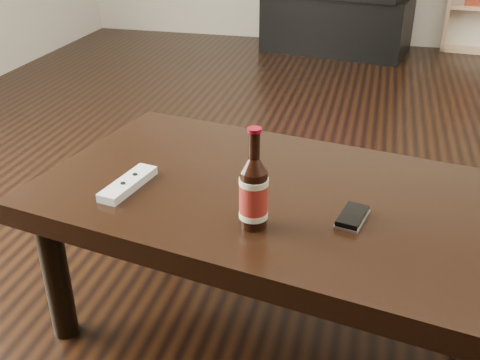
% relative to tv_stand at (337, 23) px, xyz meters
% --- Properties ---
extents(floor, '(5.00, 6.00, 0.01)m').
position_rel_tv_stand_xyz_m(floor, '(0.45, -2.72, -0.21)').
color(floor, black).
rests_on(floor, ground).
extents(tv_stand, '(1.10, 0.69, 0.41)m').
position_rel_tv_stand_xyz_m(tv_stand, '(0.00, 0.00, 0.00)').
color(tv_stand, black).
rests_on(tv_stand, floor).
extents(coffee_table, '(1.25, 0.87, 0.43)m').
position_rel_tv_stand_xyz_m(coffee_table, '(0.11, -3.05, 0.17)').
color(coffee_table, black).
rests_on(coffee_table, floor).
extents(beer_bottle, '(0.08, 0.08, 0.23)m').
position_rel_tv_stand_xyz_m(beer_bottle, '(0.10, -3.23, 0.31)').
color(beer_bottle, black).
rests_on(beer_bottle, coffee_table).
extents(phone, '(0.08, 0.11, 0.02)m').
position_rel_tv_stand_xyz_m(phone, '(0.31, -3.15, 0.23)').
color(phone, '#B7B8BA').
rests_on(phone, coffee_table).
extents(remote, '(0.08, 0.19, 0.02)m').
position_rel_tv_stand_xyz_m(remote, '(-0.23, -3.13, 0.24)').
color(remote, silver).
rests_on(remote, coffee_table).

